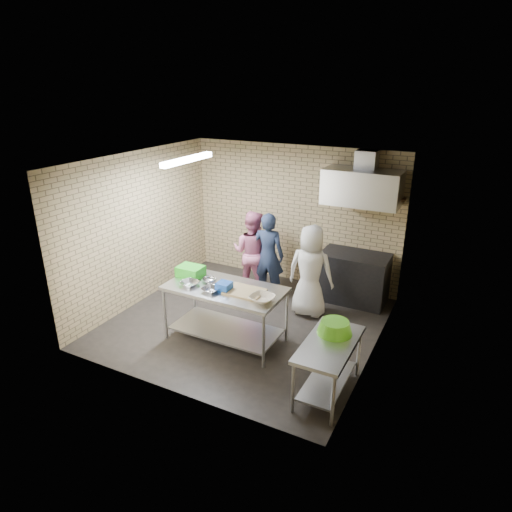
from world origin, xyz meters
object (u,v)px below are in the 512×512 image
Objects in this scene: prep_table at (226,314)px; side_counter at (328,368)px; bottle_green at (391,193)px; man_navy at (268,256)px; woman_white at (310,271)px; stove at (353,277)px; blue_tub at (224,287)px; woman_pink at (252,252)px; green_basin at (335,327)px; green_crate at (191,271)px.

prep_table reaches higher than side_counter.
man_navy is (-1.90, -0.82, -1.20)m from bottle_green.
stove is at bearing -124.65° from woman_white.
stove is at bearing 60.56° from blue_tub.
woman_pink is (-0.37, 0.08, -0.02)m from man_navy.
stove is 8.00× the size of bottle_green.
woman_white reaches higher than blue_tub.
woman_white is (-0.52, -0.86, 0.35)m from stove.
man_navy is 0.38m from woman_pink.
side_counter is 0.74× the size of man_navy.
prep_table is at bearing 81.32° from man_navy.
woman_white is at bearing 159.10° from woman_pink.
blue_tub is 1.76m from green_basin.
prep_table is 11.99× the size of bottle_green.
green_crate is at bearing 76.18° from woman_pink.
blue_tub reaches higher than green_basin.
man_navy is (-1.45, -0.58, 0.36)m from stove.
woman_white is (1.55, 1.26, -0.18)m from green_crate.
side_counter is 3.41m from bottle_green.
man_navy is at bearing -158.41° from stove.
blue_tub is at bearing -119.44° from stove.
woman_white is at bearing -131.47° from bottle_green.
blue_tub is (0.05, -0.10, 0.51)m from prep_table.
man_navy is 1.02× the size of woman_pink.
blue_tub is 0.12× the size of man_navy.
green_basin is at bearing 133.15° from woman_pink.
bottle_green is (1.77, 2.58, 1.05)m from blue_tub.
prep_table is 1.86m from green_basin.
prep_table is at bearing -121.46° from stove.
stove is 0.76× the size of woman_pink.
woman_pink is (-2.25, 2.01, -0.04)m from green_basin.
woman_white is (1.30, -0.37, 0.01)m from woman_pink.
bottle_green is 2.40m from man_navy.
woman_pink is at bearing 105.27° from blue_tub.
woman_pink reaches higher than green_basin.
side_counter is at bearing -14.05° from green_crate.
blue_tub is 0.13× the size of woman_pink.
blue_tub is 1.69m from woman_white.
bottle_green reaches higher than green_basin.
bottle_green is (2.52, 2.36, 1.04)m from green_crate.
green_basin reaches higher than stove.
man_navy is (0.62, 1.54, -0.17)m from green_crate.
green_crate is at bearing 35.76° from woman_white.
woman_white is at bearing 120.17° from green_basin.
woman_white reaches higher than stove.
stove is at bearing 99.76° from green_basin.
blue_tub is 0.12× the size of woman_white.
woman_pink is at bearing -19.08° from woman_white.
woman_pink is at bearing 135.23° from side_counter.
prep_table is 1.13× the size of woman_pink.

